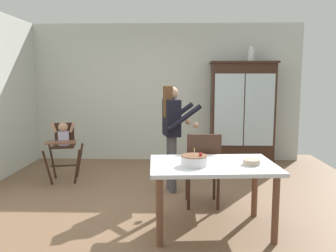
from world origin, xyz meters
TOP-DOWN VIEW (x-y plane):
  - ground_plane at (0.00, 0.00)m, footprint 6.24×6.24m
  - wall_back at (0.00, 2.63)m, footprint 5.32×0.06m
  - china_cabinet at (1.48, 2.37)m, footprint 1.24×0.48m
  - ceramic_vase at (1.62, 2.37)m, footprint 0.13×0.13m
  - high_chair_with_toddler at (-1.56, 1.07)m, footprint 0.67×0.76m
  - adult_person at (0.17, 0.64)m, footprint 0.59×0.58m
  - dining_table at (0.63, -0.67)m, footprint 1.38×0.97m
  - birthday_cake at (0.42, -0.77)m, footprint 0.28×0.28m
  - serving_bowl at (1.03, -0.71)m, footprint 0.18×0.18m
  - dining_chair_far_side at (0.57, -0.02)m, footprint 0.45×0.45m

SIDE VIEW (x-z plane):
  - ground_plane at x=0.00m, z-range 0.00..0.00m
  - dining_chair_far_side at x=0.57m, z-range 0.08..1.04m
  - dining_table at x=0.63m, z-range 0.27..1.01m
  - high_chair_with_toddler at x=-1.56m, z-range 0.18..1.13m
  - serving_bowl at x=1.03m, z-range 0.74..0.79m
  - birthday_cake at x=0.42m, z-range 0.70..0.89m
  - adult_person at x=0.17m, z-range 0.20..1.73m
  - china_cabinet at x=1.48m, z-range 0.01..1.96m
  - wall_back at x=0.00m, z-range 0.00..2.70m
  - ceramic_vase at x=1.62m, z-range 1.94..2.21m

